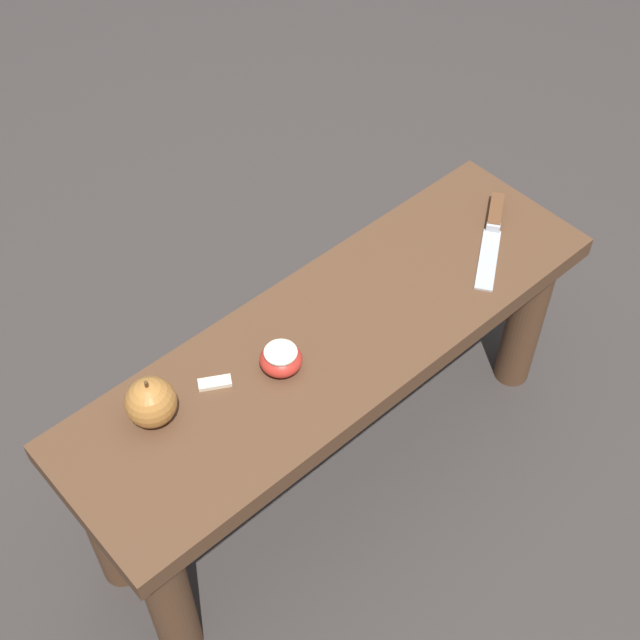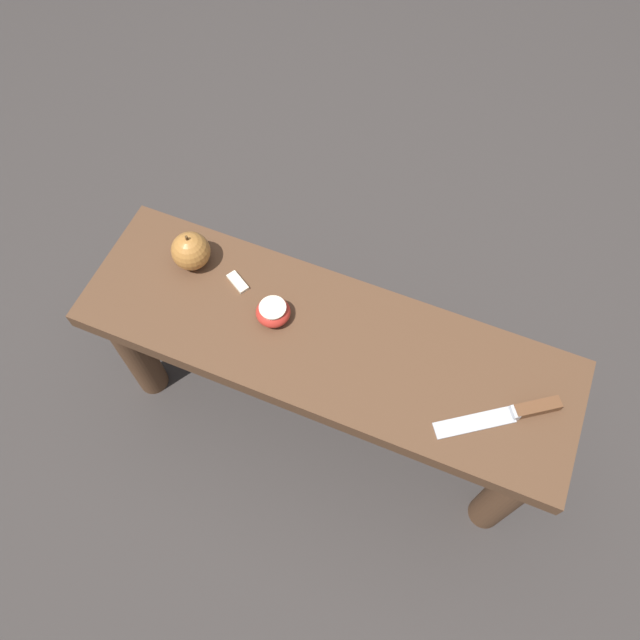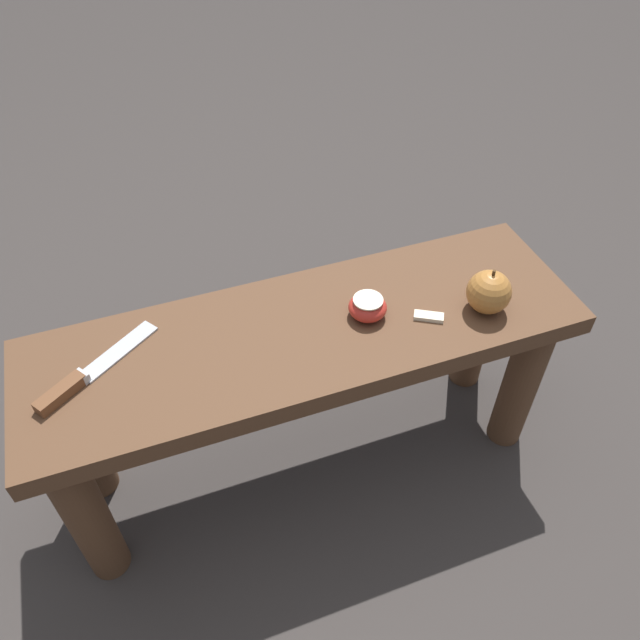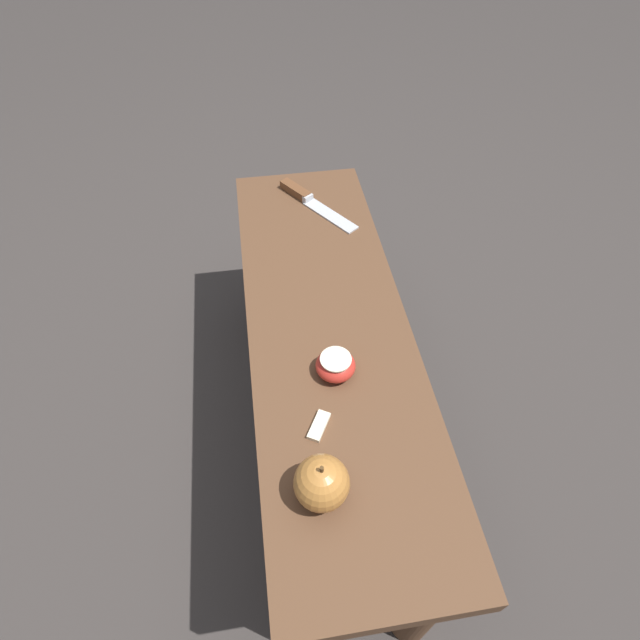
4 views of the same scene
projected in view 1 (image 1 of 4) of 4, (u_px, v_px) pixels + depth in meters
name	position (u px, v px, depth m)	size (l,w,h in m)	color
ground_plane	(333.00, 463.00, 1.80)	(8.00, 8.00, 0.00)	#383330
wooden_bench	(335.00, 370.00, 1.56)	(1.00, 0.30, 0.41)	brown
knife	(493.00, 227.00, 1.64)	(0.21, 0.16, 0.02)	#B7BABF
apple_whole	(151.00, 402.00, 1.35)	(0.08, 0.08, 0.09)	#B27233
apple_cut	(281.00, 359.00, 1.42)	(0.07, 0.07, 0.04)	red
apple_slice_near_knife	(215.00, 383.00, 1.41)	(0.06, 0.04, 0.01)	beige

